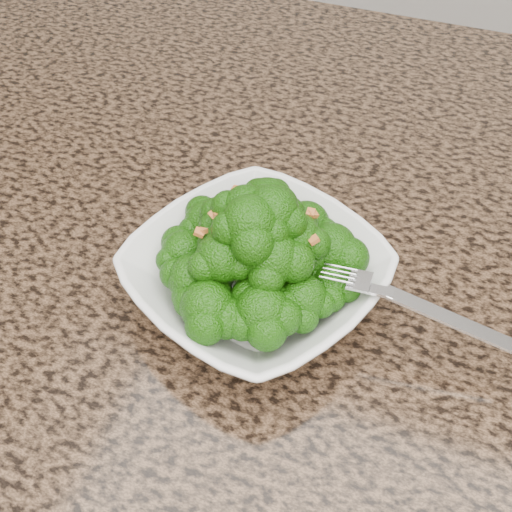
% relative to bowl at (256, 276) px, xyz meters
% --- Properties ---
extents(cabinet, '(1.55, 0.95, 0.87)m').
position_rel_bowl_xyz_m(cabinet, '(0.07, 0.03, -0.49)').
color(cabinet, '#3C2818').
rests_on(cabinet, ground).
extents(granite_counter, '(1.64, 1.04, 0.03)m').
position_rel_bowl_xyz_m(granite_counter, '(0.07, 0.03, -0.04)').
color(granite_counter, brown).
rests_on(granite_counter, cabinet).
extents(bowl, '(0.27, 0.27, 0.05)m').
position_rel_bowl_xyz_m(bowl, '(0.00, 0.00, 0.00)').
color(bowl, white).
rests_on(bowl, granite_counter).
extents(broccoli_pile, '(0.18, 0.18, 0.08)m').
position_rel_bowl_xyz_m(broccoli_pile, '(0.00, 0.00, 0.06)').
color(broccoli_pile, '#1C5A0A').
rests_on(broccoli_pile, bowl).
extents(garlic_topping, '(0.11, 0.11, 0.01)m').
position_rel_bowl_xyz_m(garlic_topping, '(0.00, 0.00, 0.11)').
color(garlic_topping, orange).
rests_on(garlic_topping, broccoli_pile).
extents(fork, '(0.17, 0.03, 0.01)m').
position_rel_bowl_xyz_m(fork, '(0.11, -0.01, 0.03)').
color(fork, silver).
rests_on(fork, bowl).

